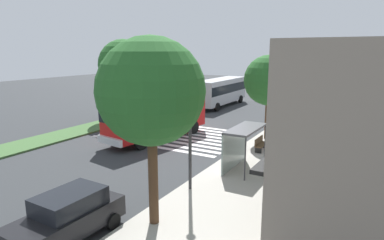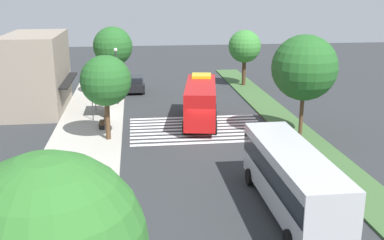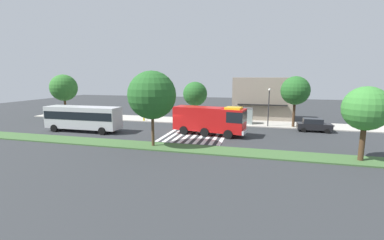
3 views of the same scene
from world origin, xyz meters
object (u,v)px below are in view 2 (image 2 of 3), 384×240
at_px(bench_near_shelter, 103,122).
at_px(fire_hydrant, 110,178).
at_px(parked_car_mid, 135,84).
at_px(median_tree_west, 245,47).
at_px(transit_bus, 292,176).
at_px(fire_truck, 201,100).
at_px(median_tree_far_west, 304,68).
at_px(bus_stop_shelter, 105,96).
at_px(street_lamp, 116,71).
at_px(sidewalk_tree_west, 106,81).
at_px(sidewalk_tree_east, 113,47).

distance_m(bench_near_shelter, fire_hydrant, 11.92).
height_order(parked_car_mid, median_tree_west, median_tree_west).
bearing_deg(transit_bus, parked_car_mid, -165.63).
bearing_deg(median_tree_west, fire_truck, 153.73).
xyz_separation_m(transit_bus, fire_hydrant, (4.46, 9.55, -1.54)).
bearing_deg(median_tree_far_west, fire_truck, 55.73).
xyz_separation_m(fire_truck, transit_bus, (-17.20, -2.31, -0.03)).
distance_m(fire_truck, bus_stop_shelter, 8.92).
relative_size(street_lamp, sidewalk_tree_west, 0.86).
distance_m(sidewalk_tree_east, median_tree_far_west, 21.68).
height_order(median_tree_far_west, fire_hydrant, median_tree_far_west).
bearing_deg(bench_near_shelter, transit_bus, -146.93).
distance_m(fire_truck, street_lamp, 10.36).
bearing_deg(bus_stop_shelter, sidewalk_tree_west, -175.19).
xyz_separation_m(bus_stop_shelter, fire_hydrant, (-15.87, -1.11, -1.40)).
height_order(bus_stop_shelter, sidewalk_tree_east, sidewalk_tree_east).
bearing_deg(sidewalk_tree_west, sidewalk_tree_east, 0.00).
bearing_deg(median_tree_west, parked_car_mid, 96.94).
relative_size(fire_truck, sidewalk_tree_west, 1.49).
bearing_deg(bench_near_shelter, sidewalk_tree_east, -2.89).
relative_size(bus_stop_shelter, median_tree_west, 0.54).
bearing_deg(sidewalk_tree_west, bus_stop_shelter, 4.81).
relative_size(fire_truck, transit_bus, 0.92).
distance_m(sidewalk_tree_west, sidewalk_tree_east, 14.82).
relative_size(transit_bus, sidewalk_tree_west, 1.62).
height_order(transit_bus, street_lamp, street_lamp).
relative_size(bus_stop_shelter, sidewalk_tree_east, 0.48).
distance_m(median_tree_west, fire_hydrant, 31.28).
bearing_deg(bus_stop_shelter, street_lamp, -13.99).
bearing_deg(sidewalk_tree_east, transit_bus, -160.22).
bearing_deg(fire_truck, bench_near_shelter, 105.21).
bearing_deg(bench_near_shelter, sidewalk_tree_west, -169.60).
height_order(street_lamp, sidewalk_tree_east, sidewalk_tree_east).
bearing_deg(bus_stop_shelter, bench_near_shelter, -179.73).
distance_m(fire_truck, sidewalk_tree_west, 9.13).
xyz_separation_m(fire_truck, bench_near_shelter, (-0.87, 8.33, -1.46)).
relative_size(bus_stop_shelter, sidewalk_tree_west, 0.54).
bearing_deg(transit_bus, median_tree_west, 171.05).
relative_size(sidewalk_tree_east, median_tree_far_west, 0.93).
bearing_deg(sidewalk_tree_east, median_tree_far_west, -136.29).
bearing_deg(parked_car_mid, sidewalk_tree_east, 138.35).
xyz_separation_m(sidewalk_tree_west, median_tree_west, (18.73, -14.98, 0.01)).
bearing_deg(fire_hydrant, transit_bus, -115.03).
distance_m(bench_near_shelter, street_lamp, 8.59).
bearing_deg(parked_car_mid, fire_hydrant, 177.42).
height_order(bus_stop_shelter, median_tree_far_west, median_tree_far_west).
height_order(sidewalk_tree_west, fire_hydrant, sidewalk_tree_west).
bearing_deg(transit_bus, sidewalk_tree_east, -160.37).
bearing_deg(street_lamp, fire_truck, -134.29).
height_order(bench_near_shelter, median_tree_west, median_tree_west).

